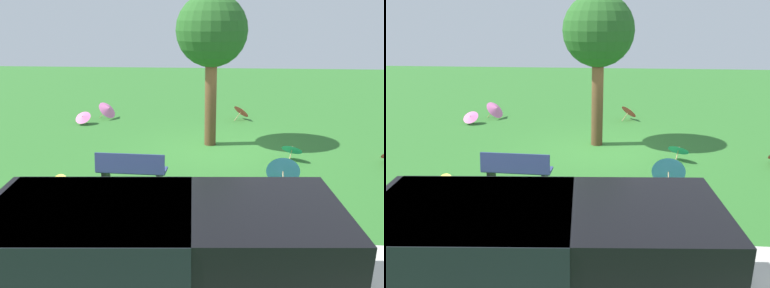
{
  "view_description": "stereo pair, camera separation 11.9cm",
  "coord_description": "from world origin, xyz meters",
  "views": [
    {
      "loc": [
        -0.2,
        11.3,
        3.81
      ],
      "look_at": [
        0.53,
        1.42,
        0.6
      ],
      "focal_mm": 36.68,
      "sensor_mm": 36.0,
      "label": 1
    },
    {
      "loc": [
        -0.32,
        11.29,
        3.81
      ],
      "look_at": [
        0.53,
        1.42,
        0.6
      ],
      "focal_mm": 36.68,
      "sensor_mm": 36.0,
      "label": 2
    }
  ],
  "objects": [
    {
      "name": "ground",
      "position": [
        0.0,
        0.0,
        0.0
      ],
      "size": [
        40.0,
        40.0,
        0.0
      ],
      "primitive_type": "plane",
      "color": "#2D6B28"
    },
    {
      "name": "van_dark",
      "position": [
        0.67,
        6.87,
        0.91
      ],
      "size": [
        4.73,
        2.4,
        1.53
      ],
      "color": "black",
      "rests_on": "ground"
    },
    {
      "name": "park_bench",
      "position": [
        1.81,
        3.05,
        0.47
      ],
      "size": [
        1.61,
        0.53,
        0.9
      ],
      "color": "navy",
      "rests_on": "ground"
    },
    {
      "name": "shade_tree",
      "position": [
        0.1,
        -0.44,
        3.38
      ],
      "size": [
        2.1,
        2.1,
        4.5
      ],
      "color": "brown",
      "rests_on": "ground"
    },
    {
      "name": "parasol_teal_0",
      "position": [
        -2.21,
        0.88,
        0.36
      ],
      "size": [
        0.74,
        0.71,
        0.57
      ],
      "color": "tan",
      "rests_on": "ground"
    },
    {
      "name": "parasol_blue_0",
      "position": [
        -1.7,
        2.61,
        0.39
      ],
      "size": [
        0.81,
        0.7,
        0.78
      ],
      "color": "tan",
      "rests_on": "ground"
    },
    {
      "name": "parasol_pink_0",
      "position": [
        4.89,
        -2.48,
        0.29
      ],
      "size": [
        0.67,
        0.62,
        0.51
      ],
      "color": "tan",
      "rests_on": "ground"
    },
    {
      "name": "parasol_red_0",
      "position": [
        -1.03,
        -3.63,
        0.37
      ],
      "size": [
        0.82,
        0.84,
        0.63
      ],
      "color": "tan",
      "rests_on": "ground"
    },
    {
      "name": "parasol_yellow_1",
      "position": [
        3.29,
        3.82,
        0.31
      ],
      "size": [
        0.78,
        0.71,
        0.62
      ],
      "color": "tan",
      "rests_on": "ground"
    },
    {
      "name": "parasol_pink_1",
      "position": [
        4.17,
        -3.39,
        0.39
      ],
      "size": [
        0.84,
        0.91,
        0.73
      ],
      "color": "tan",
      "rests_on": "ground"
    }
  ]
}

